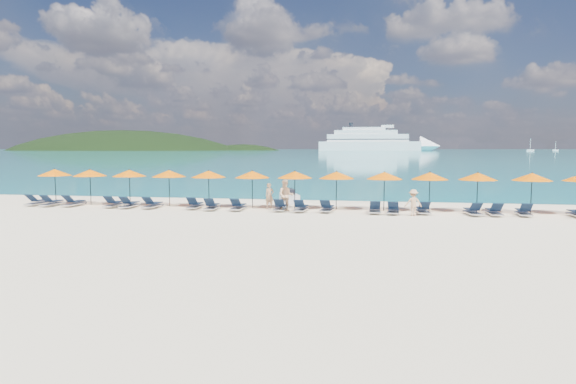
# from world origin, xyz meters

# --- Properties ---
(ground) EXTENTS (1400.00, 1400.00, 0.00)m
(ground) POSITION_xyz_m (0.00, 0.00, 0.00)
(ground) COLOR beige
(sea) EXTENTS (1600.00, 1300.00, 0.01)m
(sea) POSITION_xyz_m (0.00, 660.00, 0.01)
(sea) COLOR #1FA9B2
(sea) RESTS_ON ground
(headland_main) EXTENTS (374.00, 242.00, 126.50)m
(headland_main) POSITION_xyz_m (-300.00, 540.00, -38.00)
(headland_main) COLOR black
(headland_main) RESTS_ON ground
(headland_small) EXTENTS (162.00, 126.00, 85.50)m
(headland_small) POSITION_xyz_m (-150.00, 560.00, -35.00)
(headland_small) COLOR black
(headland_small) RESTS_ON ground
(cruise_ship) EXTENTS (137.30, 28.00, 37.99)m
(cruise_ship) POSITION_xyz_m (16.79, 537.23, 9.88)
(cruise_ship) COLOR white
(cruise_ship) RESTS_ON ground
(sailboat_near) EXTENTS (6.78, 2.26, 12.43)m
(sailboat_near) POSITION_xyz_m (157.71, 472.96, 1.28)
(sailboat_near) COLOR white
(sailboat_near) RESTS_ON ground
(sailboat_far) EXTENTS (5.74, 1.91, 10.52)m
(sailboat_far) POSITION_xyz_m (203.23, 537.71, 1.08)
(sailboat_far) COLOR white
(sailboat_far) RESTS_ON ground
(jetski) EXTENTS (1.73, 2.67, 0.89)m
(jetski) POSITION_xyz_m (-0.79, 8.25, 0.37)
(jetski) COLOR silver
(jetski) RESTS_ON ground
(beachgoer_a) EXTENTS (0.66, 0.62, 1.51)m
(beachgoer_a) POSITION_xyz_m (-1.46, 5.10, 0.76)
(beachgoer_a) COLOR tan
(beachgoer_a) RESTS_ON ground
(beachgoer_b) EXTENTS (0.93, 0.61, 1.81)m
(beachgoer_b) POSITION_xyz_m (-0.28, 3.96, 0.90)
(beachgoer_b) COLOR tan
(beachgoer_b) RESTS_ON ground
(beachgoer_c) EXTENTS (0.98, 0.59, 1.41)m
(beachgoer_c) POSITION_xyz_m (6.67, 3.34, 0.71)
(beachgoer_c) COLOR tan
(beachgoer_c) RESTS_ON ground
(umbrella_0) EXTENTS (2.10, 2.10, 2.28)m
(umbrella_0) POSITION_xyz_m (-15.55, 5.24, 2.02)
(umbrella_0) COLOR black
(umbrella_0) RESTS_ON ground
(umbrella_1) EXTENTS (2.10, 2.10, 2.28)m
(umbrella_1) POSITION_xyz_m (-13.04, 5.15, 2.02)
(umbrella_1) COLOR black
(umbrella_1) RESTS_ON ground
(umbrella_2) EXTENTS (2.10, 2.10, 2.28)m
(umbrella_2) POSITION_xyz_m (-10.43, 5.26, 2.02)
(umbrella_2) COLOR black
(umbrella_2) RESTS_ON ground
(umbrella_3) EXTENTS (2.10, 2.10, 2.28)m
(umbrella_3) POSITION_xyz_m (-7.79, 5.22, 2.02)
(umbrella_3) COLOR black
(umbrella_3) RESTS_ON ground
(umbrella_4) EXTENTS (2.10, 2.10, 2.28)m
(umbrella_4) POSITION_xyz_m (-5.21, 5.09, 2.02)
(umbrella_4) COLOR black
(umbrella_4) RESTS_ON ground
(umbrella_5) EXTENTS (2.10, 2.10, 2.28)m
(umbrella_5) POSITION_xyz_m (-2.51, 5.11, 2.02)
(umbrella_5) COLOR black
(umbrella_5) RESTS_ON ground
(umbrella_6) EXTENTS (2.10, 2.10, 2.28)m
(umbrella_6) POSITION_xyz_m (0.03, 5.27, 2.02)
(umbrella_6) COLOR black
(umbrella_6) RESTS_ON ground
(umbrella_7) EXTENTS (2.10, 2.10, 2.28)m
(umbrella_7) POSITION_xyz_m (2.48, 5.27, 2.02)
(umbrella_7) COLOR black
(umbrella_7) RESTS_ON ground
(umbrella_8) EXTENTS (2.10, 2.10, 2.28)m
(umbrella_8) POSITION_xyz_m (5.21, 5.23, 2.02)
(umbrella_8) COLOR black
(umbrella_8) RESTS_ON ground
(umbrella_9) EXTENTS (2.10, 2.10, 2.28)m
(umbrella_9) POSITION_xyz_m (7.73, 5.31, 2.02)
(umbrella_9) COLOR black
(umbrella_9) RESTS_ON ground
(umbrella_10) EXTENTS (2.10, 2.10, 2.28)m
(umbrella_10) POSITION_xyz_m (10.30, 5.33, 2.02)
(umbrella_10) COLOR black
(umbrella_10) RESTS_ON ground
(umbrella_11) EXTENTS (2.10, 2.10, 2.28)m
(umbrella_11) POSITION_xyz_m (13.10, 5.28, 2.02)
(umbrella_11) COLOR black
(umbrella_11) RESTS_ON ground
(lounger_0) EXTENTS (0.74, 1.74, 0.66)m
(lounger_0) POSITION_xyz_m (-16.09, 4.21, 0.24)
(lounger_0) COLOR silver
(lounger_0) RESTS_ON ground
(lounger_1) EXTENTS (0.63, 1.70, 0.66)m
(lounger_1) POSITION_xyz_m (-14.96, 4.01, 0.24)
(lounger_1) COLOR silver
(lounger_1) RESTS_ON ground
(lounger_2) EXTENTS (0.71, 1.73, 0.66)m
(lounger_2) POSITION_xyz_m (-13.57, 4.15, 0.24)
(lounger_2) COLOR silver
(lounger_2) RESTS_ON ground
(lounger_3) EXTENTS (0.64, 1.71, 0.66)m
(lounger_3) POSITION_xyz_m (-10.86, 4.09, 0.24)
(lounger_3) COLOR silver
(lounger_3) RESTS_ON ground
(lounger_4) EXTENTS (0.65, 1.71, 0.66)m
(lounger_4) POSITION_xyz_m (-9.79, 3.95, 0.24)
(lounger_4) COLOR silver
(lounger_4) RESTS_ON ground
(lounger_5) EXTENTS (0.70, 1.73, 0.66)m
(lounger_5) POSITION_xyz_m (-8.36, 4.02, 0.24)
(lounger_5) COLOR silver
(lounger_5) RESTS_ON ground
(lounger_6) EXTENTS (0.71, 1.73, 0.66)m
(lounger_6) POSITION_xyz_m (-5.77, 4.19, 0.24)
(lounger_6) COLOR silver
(lounger_6) RESTS_ON ground
(lounger_7) EXTENTS (0.73, 1.74, 0.66)m
(lounger_7) POSITION_xyz_m (-4.60, 3.83, 0.24)
(lounger_7) COLOR silver
(lounger_7) RESTS_ON ground
(lounger_8) EXTENTS (0.65, 1.71, 0.66)m
(lounger_8) POSITION_xyz_m (-3.07, 3.96, 0.24)
(lounger_8) COLOR silver
(lounger_8) RESTS_ON ground
(lounger_9) EXTENTS (0.63, 1.71, 0.66)m
(lounger_9) POSITION_xyz_m (-0.60, 4.07, 0.24)
(lounger_9) COLOR silver
(lounger_9) RESTS_ON ground
(lounger_10) EXTENTS (0.71, 1.73, 0.66)m
(lounger_10) POSITION_xyz_m (0.58, 3.97, 0.24)
(lounger_10) COLOR silver
(lounger_10) RESTS_ON ground
(lounger_11) EXTENTS (0.78, 1.75, 0.66)m
(lounger_11) POSITION_xyz_m (2.05, 4.04, 0.24)
(lounger_11) COLOR silver
(lounger_11) RESTS_ON ground
(lounger_12) EXTENTS (0.62, 1.70, 0.66)m
(lounger_12) POSITION_xyz_m (4.68, 3.93, 0.24)
(lounger_12) COLOR silver
(lounger_12) RESTS_ON ground
(lounger_13) EXTENTS (0.78, 1.75, 0.66)m
(lounger_13) POSITION_xyz_m (5.68, 3.86, 0.24)
(lounger_13) COLOR silver
(lounger_13) RESTS_ON ground
(lounger_14) EXTENTS (0.75, 1.74, 0.66)m
(lounger_14) POSITION_xyz_m (7.25, 4.18, 0.24)
(lounger_14) COLOR silver
(lounger_14) RESTS_ON ground
(lounger_15) EXTENTS (0.78, 1.75, 0.66)m
(lounger_15) POSITION_xyz_m (9.83, 4.06, 0.24)
(lounger_15) COLOR silver
(lounger_15) RESTS_ON ground
(lounger_16) EXTENTS (0.63, 1.71, 0.66)m
(lounger_16) POSITION_xyz_m (10.91, 4.07, 0.24)
(lounger_16) COLOR silver
(lounger_16) RESTS_ON ground
(lounger_17) EXTENTS (0.75, 1.74, 0.66)m
(lounger_17) POSITION_xyz_m (12.42, 4.20, 0.24)
(lounger_17) COLOR silver
(lounger_17) RESTS_ON ground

